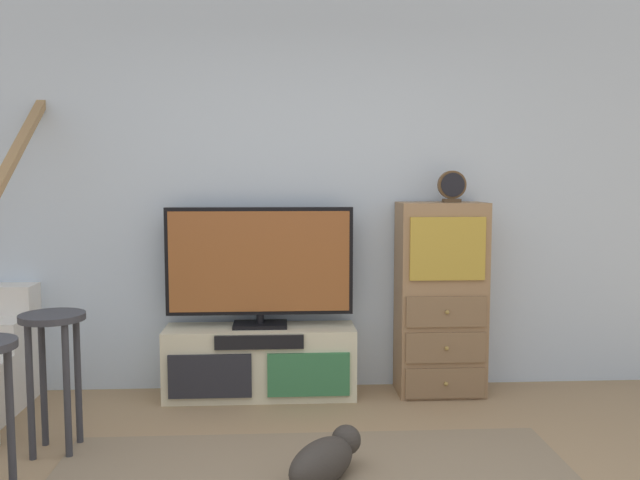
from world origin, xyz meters
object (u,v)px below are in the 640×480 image
at_px(desk_clock, 452,187).
at_px(side_cabinet, 440,299).
at_px(bar_stool_far, 53,350).
at_px(dog, 325,459).
at_px(television, 260,264).
at_px(media_console, 260,362).

bearing_deg(desk_clock, side_cabinet, 166.12).
xyz_separation_m(bar_stool_far, dog, (1.42, -0.45, -0.44)).
xyz_separation_m(side_cabinet, bar_stool_far, (-2.29, -0.86, -0.10)).
bearing_deg(television, bar_stool_far, -140.65).
relative_size(side_cabinet, dog, 2.78).
bearing_deg(dog, side_cabinet, 56.43).
relative_size(media_console, bar_stool_far, 1.68).
bearing_deg(television, dog, -75.05).
bearing_deg(media_console, bar_stool_far, -141.42).
xyz_separation_m(desk_clock, bar_stool_far, (-2.35, -0.84, -0.86)).
bearing_deg(desk_clock, television, 178.72).
height_order(media_console, desk_clock, desk_clock).
height_order(side_cabinet, bar_stool_far, side_cabinet).
distance_m(side_cabinet, bar_stool_far, 2.44).
bearing_deg(desk_clock, bar_stool_far, -160.20).
bearing_deg(media_console, dog, -74.79).
bearing_deg(bar_stool_far, dog, -17.56).
height_order(side_cabinet, desk_clock, desk_clock).
relative_size(media_console, dog, 2.71).
xyz_separation_m(side_cabinet, desk_clock, (0.06, -0.01, 0.76)).
bearing_deg(side_cabinet, television, 179.36).
relative_size(side_cabinet, bar_stool_far, 1.73).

